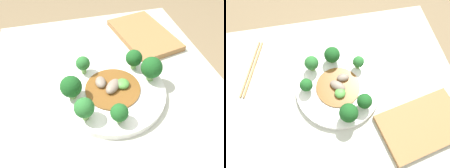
# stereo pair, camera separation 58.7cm
# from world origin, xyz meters

# --- Properties ---
(table) EXTENTS (0.93, 0.67, 0.71)m
(table) POSITION_xyz_m (0.00, 0.00, 0.36)
(table) COLOR #B7BCAD
(table) RESTS_ON ground_plane
(plate) EXTENTS (0.29, 0.29, 0.02)m
(plate) POSITION_xyz_m (0.03, 0.00, 0.72)
(plate) COLOR white
(plate) RESTS_ON table
(broccoli_southeast) EXTENTS (0.05, 0.05, 0.06)m
(broccoli_southeast) POSITION_xyz_m (0.10, -0.08, 0.77)
(broccoli_southeast) COLOR #7AAD5B
(broccoli_southeast) RESTS_ON plate
(broccoli_northwest) EXTENTS (0.05, 0.05, 0.06)m
(broccoli_northwest) POSITION_xyz_m (-0.04, 0.09, 0.77)
(broccoli_northwest) COLOR #7AAD5B
(broccoli_northwest) RESTS_ON plate
(broccoli_northeast) EXTENTS (0.04, 0.04, 0.06)m
(broccoli_northeast) POSITION_xyz_m (0.12, 0.07, 0.77)
(broccoli_northeast) COLOR #7AAD5B
(broccoli_northeast) RESTS_ON plate
(broccoli_west) EXTENTS (0.04, 0.04, 0.06)m
(broccoli_west) POSITION_xyz_m (-0.07, 0.01, 0.77)
(broccoli_west) COLOR #70A356
(broccoli_west) RESTS_ON plate
(broccoli_south) EXTENTS (0.06, 0.06, 0.07)m
(broccoli_south) POSITION_xyz_m (0.05, -0.11, 0.78)
(broccoli_south) COLOR #70A356
(broccoli_south) RESTS_ON plate
(broccoli_north) EXTENTS (0.06, 0.06, 0.07)m
(broccoli_north) POSITION_xyz_m (0.03, 0.11, 0.77)
(broccoli_north) COLOR #89B76B
(broccoli_north) RESTS_ON plate
(stirfry_center) EXTENTS (0.15, 0.15, 0.02)m
(stirfry_center) POSITION_xyz_m (0.04, 0.00, 0.74)
(stirfry_center) COLOR brown
(stirfry_center) RESTS_ON plate
(cutting_board) EXTENTS (0.30, 0.22, 0.02)m
(cutting_board) POSITION_xyz_m (0.28, -0.18, 0.72)
(cutting_board) COLOR olive
(cutting_board) RESTS_ON table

